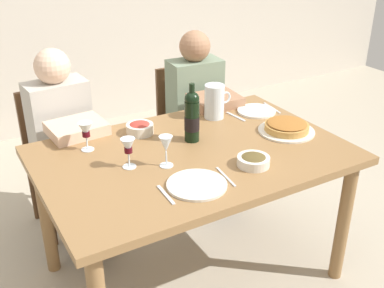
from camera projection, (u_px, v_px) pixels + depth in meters
name	position (u px, v px, depth m)	size (l,w,h in m)	color
ground_plane	(193.00, 271.00, 2.64)	(8.00, 8.00, 0.00)	#B2A893
dining_table	(193.00, 168.00, 2.35)	(1.50, 1.00, 0.76)	olive
wine_bottle	(192.00, 116.00, 2.37)	(0.08, 0.08, 0.31)	black
water_pitcher	(214.00, 103.00, 2.66)	(0.17, 0.11, 0.19)	silver
baked_tart	(287.00, 127.00, 2.51)	(0.30, 0.30, 0.06)	silver
salad_bowl	(140.00, 128.00, 2.49)	(0.15, 0.15, 0.06)	silver
olive_bowl	(253.00, 160.00, 2.17)	(0.15, 0.15, 0.05)	silver
wine_glass_left_diner	(128.00, 147.00, 2.12)	(0.07, 0.07, 0.15)	silver
wine_glass_right_diner	(166.00, 145.00, 2.13)	(0.06, 0.06, 0.15)	silver
wine_glass_centre	(86.00, 131.00, 2.28)	(0.07, 0.07, 0.15)	silver
dinner_plate_left_setting	(197.00, 185.00, 2.02)	(0.26, 0.26, 0.01)	silver
dinner_plate_right_setting	(256.00, 111.00, 2.77)	(0.23, 0.23, 0.01)	white
fork_left_setting	(166.00, 195.00, 1.95)	(0.16, 0.01, 0.01)	silver
knife_left_setting	(226.00, 177.00, 2.08)	(0.18, 0.01, 0.01)	silver
knife_right_setting	(272.00, 108.00, 2.82)	(0.18, 0.01, 0.01)	silver
spoon_right_setting	(236.00, 116.00, 2.70)	(0.16, 0.01, 0.01)	silver
chair_left	(58.00, 149.00, 2.92)	(0.43, 0.43, 0.87)	brown
diner_left	(69.00, 146.00, 2.69)	(0.36, 0.52, 1.16)	#B7B2A8
chair_right	(187.00, 121.00, 3.31)	(0.43, 0.43, 0.87)	brown
diner_right	(202.00, 117.00, 3.07)	(0.36, 0.52, 1.16)	gray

